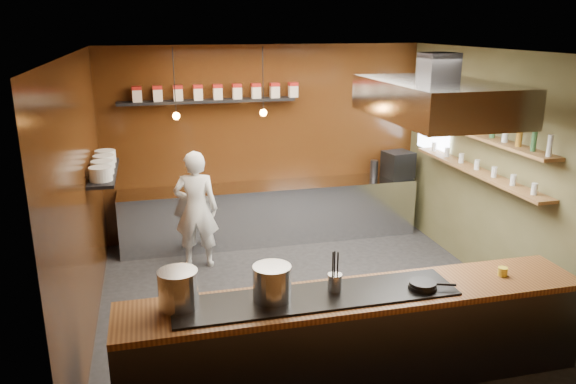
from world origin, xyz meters
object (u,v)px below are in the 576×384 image
object	(u,v)px
extractor_hood	(436,99)
stockpot_large	(178,289)
stockpot_small	(272,283)
espresso_machine	(398,164)
chef	(196,209)

from	to	relation	value
extractor_hood	stockpot_large	bearing A→B (deg)	-159.27
stockpot_small	espresso_machine	size ratio (longest dim) A/B	0.81
extractor_hood	stockpot_small	world-z (taller)	extractor_hood
extractor_hood	stockpot_small	xyz separation A→B (m)	(-2.11, -1.17, -1.40)
espresso_machine	chef	distance (m)	3.39
stockpot_large	espresso_machine	world-z (taller)	espresso_machine
stockpot_large	espresso_machine	xyz separation A→B (m)	(3.72, 3.65, 0.00)
stockpot_large	stockpot_small	world-z (taller)	stockpot_large
extractor_hood	espresso_machine	distance (m)	3.01
stockpot_small	chef	distance (m)	3.08
chef	espresso_machine	bearing A→B (deg)	-157.91
espresso_machine	stockpot_small	bearing A→B (deg)	-137.81
extractor_hood	stockpot_large	size ratio (longest dim) A/B	5.78
extractor_hood	stockpot_large	xyz separation A→B (m)	(-2.92, -1.10, -1.40)
stockpot_small	chef	bearing A→B (deg)	97.66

